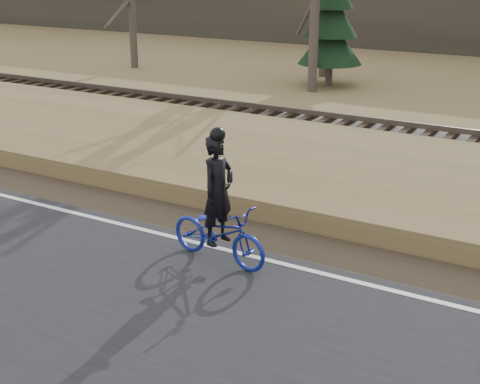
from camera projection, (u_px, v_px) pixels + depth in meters
The scene contains 9 objects.
ground at pixel (257, 266), 11.51m from camera, with size 120.00×120.00×0.00m, color olive.
road at pixel (172, 332), 9.46m from camera, with size 120.00×6.00×0.06m, color black.
edge_line at pixel (262, 259), 11.65m from camera, with size 120.00×0.12×0.01m, color silver.
shoulder at pixel (287, 241), 12.48m from camera, with size 120.00×1.60×0.04m, color #473A2B.
embankment at pixel (347, 186), 14.86m from camera, with size 120.00×5.00×0.44m, color olive.
ballast at pixel (400, 146), 17.96m from camera, with size 120.00×3.00×0.45m, color slate.
railroad at pixel (401, 135), 17.85m from camera, with size 120.00×2.40×0.29m.
cyclist at pixel (218, 220), 11.34m from camera, with size 2.06×0.96×2.38m.
conifer at pixel (331, 16), 26.62m from camera, with size 2.60×2.60×5.88m.
Camera 1 is at (4.98, -9.15, 5.06)m, focal length 50.00 mm.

